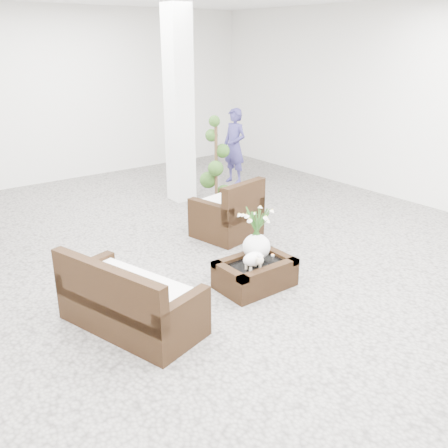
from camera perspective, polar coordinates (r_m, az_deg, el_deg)
ground at (r=6.64m, az=-0.52°, el=-4.77°), size 11.00×11.00×0.00m
column at (r=9.06m, az=-5.21°, el=13.54°), size 0.40×0.40×3.50m
coffee_table at (r=6.04m, az=3.59°, el=-5.87°), size 0.90×0.60×0.31m
sheep_figurine at (r=5.79m, az=3.39°, el=-4.22°), size 0.28×0.23×0.21m
planter_narcissus at (r=5.95m, az=3.81°, el=-0.46°), size 0.44×0.44×0.80m
tealight at (r=6.17m, az=5.63°, el=-3.61°), size 0.04×0.04×0.03m
armchair at (r=7.48m, az=0.28°, el=1.91°), size 0.99×0.96×0.90m
loveseat at (r=5.22m, az=-10.66°, el=-7.66°), size 1.13×1.66×0.81m
topiary at (r=8.33m, az=-0.92°, el=6.58°), size 0.44×0.44×1.66m
shopper at (r=10.31m, az=1.21°, el=8.96°), size 0.44×0.61×1.54m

